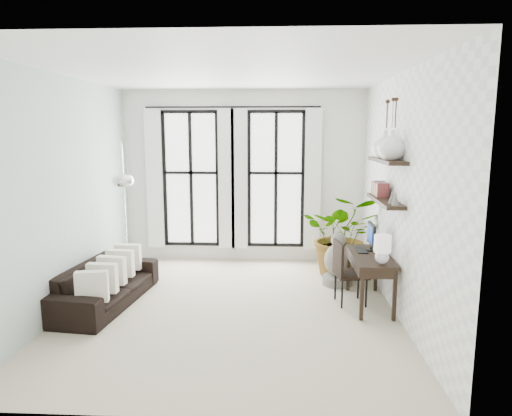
# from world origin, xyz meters

# --- Properties ---
(floor) EXTENTS (5.00, 5.00, 0.00)m
(floor) POSITION_xyz_m (0.00, 0.00, 0.00)
(floor) COLOR #B4A98F
(floor) RESTS_ON ground
(ceiling) EXTENTS (5.00, 5.00, 0.00)m
(ceiling) POSITION_xyz_m (0.00, 0.00, 3.20)
(ceiling) COLOR white
(ceiling) RESTS_ON wall_back
(wall_left) EXTENTS (0.00, 5.00, 5.00)m
(wall_left) POSITION_xyz_m (-2.25, 0.00, 1.60)
(wall_left) COLOR #A9BCB4
(wall_left) RESTS_ON floor
(wall_right) EXTENTS (0.00, 5.00, 5.00)m
(wall_right) POSITION_xyz_m (2.25, 0.00, 1.60)
(wall_right) COLOR white
(wall_right) RESTS_ON floor
(wall_back) EXTENTS (4.50, 0.00, 4.50)m
(wall_back) POSITION_xyz_m (0.00, 2.50, 1.60)
(wall_back) COLOR white
(wall_back) RESTS_ON floor
(windows) EXTENTS (3.26, 0.13, 2.65)m
(windows) POSITION_xyz_m (-0.20, 2.43, 1.56)
(windows) COLOR white
(windows) RESTS_ON wall_back
(wall_shelves) EXTENTS (0.25, 1.30, 0.60)m
(wall_shelves) POSITION_xyz_m (2.11, 0.27, 1.73)
(wall_shelves) COLOR black
(wall_shelves) RESTS_ON wall_right
(sofa) EXTENTS (1.02, 2.10, 0.59)m
(sofa) POSITION_xyz_m (-1.80, 0.08, 0.29)
(sofa) COLOR black
(sofa) RESTS_ON floor
(throw_pillows) EXTENTS (0.40, 1.52, 0.40)m
(throw_pillows) POSITION_xyz_m (-1.70, 0.08, 0.50)
(throw_pillows) COLOR silver
(throw_pillows) RESTS_ON sofa
(plant) EXTENTS (1.43, 1.29, 1.41)m
(plant) POSITION_xyz_m (1.74, 1.55, 0.71)
(plant) COLOR #2D7228
(plant) RESTS_ON floor
(desk) EXTENTS (0.52, 1.24, 1.12)m
(desk) POSITION_xyz_m (1.95, 0.18, 0.69)
(desk) COLOR black
(desk) RESTS_ON floor
(desk_chair) EXTENTS (0.49, 0.49, 0.91)m
(desk_chair) POSITION_xyz_m (1.61, 0.25, 0.52)
(desk_chair) COLOR black
(desk_chair) RESTS_ON floor
(arc_lamp) EXTENTS (0.73, 1.51, 2.29)m
(arc_lamp) POSITION_xyz_m (-1.70, 0.71, 1.78)
(arc_lamp) COLOR silver
(arc_lamp) RESTS_ON floor
(buddha) EXTENTS (0.48, 0.48, 0.86)m
(buddha) POSITION_xyz_m (1.61, 1.08, 0.36)
(buddha) COLOR slate
(buddha) RESTS_ON floor
(vase_a) EXTENTS (0.37, 0.37, 0.38)m
(vase_a) POSITION_xyz_m (2.11, -0.02, 2.27)
(vase_a) COLOR white
(vase_a) RESTS_ON shelf_upper
(vase_b) EXTENTS (0.37, 0.37, 0.38)m
(vase_b) POSITION_xyz_m (2.11, 0.38, 2.27)
(vase_b) COLOR white
(vase_b) RESTS_ON shelf_upper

